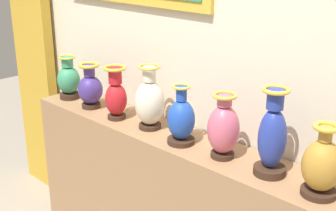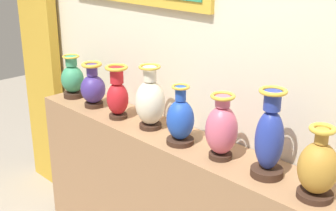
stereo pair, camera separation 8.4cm
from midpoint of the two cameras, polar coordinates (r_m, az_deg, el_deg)
The scene contains 11 objects.
display_shelf at distance 2.92m, azimuth 0.84°, elevation -12.49°, with size 2.19×0.36×0.99m, color #99704C.
back_wall at distance 2.70m, azimuth 4.36°, elevation 8.84°, with size 4.00×0.14×3.07m.
curtain_gold at distance 3.98m, azimuth -14.85°, elevation 5.41°, with size 0.47×0.08×2.23m, color gold.
vase_jade at distance 3.34m, azimuth -11.05°, elevation 3.24°, with size 0.16×0.16×0.31m.
vase_indigo at distance 3.12m, azimuth -8.52°, elevation 2.24°, with size 0.17×0.17×0.31m.
vase_crimson at distance 2.89m, azimuth -5.46°, elevation 1.38°, with size 0.14×0.14×0.34m.
vase_ivory at distance 2.72m, azimuth -1.34°, elevation 0.52°, with size 0.18×0.18×0.39m.
vase_sapphire at distance 2.52m, azimuth 2.49°, elevation -1.83°, with size 0.15×0.15×0.34m.
vase_rose at distance 2.36m, azimuth 7.66°, elevation -2.91°, with size 0.17×0.17×0.35m.
vase_cobalt at distance 2.21m, azimuth 13.51°, elevation -4.05°, with size 0.16×0.16×0.44m.
vase_ochre at distance 2.10m, azimuth 19.17°, elevation -7.33°, with size 0.17×0.17×0.34m.
Camera 2 is at (1.78, -1.72, 2.06)m, focal length 49.22 mm.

